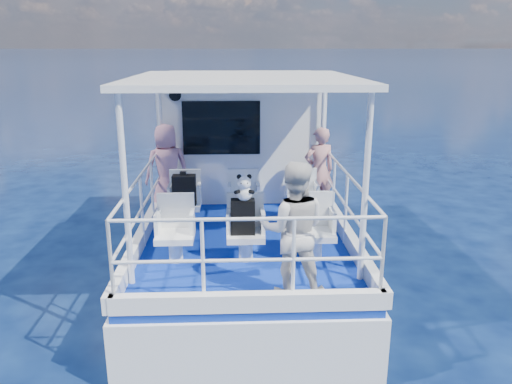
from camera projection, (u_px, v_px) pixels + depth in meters
ground at (245, 284)px, 7.79m from camera, size 2000.00×2000.00×0.00m
hull at (243, 258)px, 8.75m from camera, size 3.00×7.00×1.60m
deck at (243, 212)px, 8.51m from camera, size 2.90×6.90×0.10m
cabin at (242, 133)px, 9.43m from camera, size 2.85×2.00×2.20m
canopy at (243, 79)px, 6.72m from camera, size 3.00×3.20×0.08m
canopy_posts at (244, 163)px, 6.99m from camera, size 2.77×2.97×2.20m
railings at (245, 211)px, 6.84m from camera, size 2.84×3.59×1.00m
seat_port_fwd at (185, 215)px, 7.64m from camera, size 0.48×0.46×0.38m
seat_center_fwd at (244, 214)px, 7.67m from camera, size 0.48×0.46×0.38m
seat_stbd_fwd at (302, 213)px, 7.71m from camera, size 0.48×0.46×0.38m
seat_port_aft at (176, 247)px, 6.39m from camera, size 0.48×0.46×0.38m
seat_center_aft at (246, 246)px, 6.43m from camera, size 0.48×0.46×0.38m
seat_stbd_aft at (315, 245)px, 6.46m from camera, size 0.48×0.46×0.38m
passenger_port_fwd at (167, 168)px, 8.21m from camera, size 0.65×0.55×1.47m
passenger_stbd_fwd at (319, 170)px, 8.18m from camera, size 0.59×0.45×1.43m
passenger_stbd_aft at (293, 230)px, 5.40m from camera, size 0.79×0.65×1.52m
backpack_port at (184, 190)px, 7.45m from camera, size 0.34×0.19×0.45m
backpack_center at (243, 217)px, 6.28m from camera, size 0.30×0.17×0.45m
compact_camera at (183, 173)px, 7.39m from camera, size 0.09×0.06×0.06m
panda at (244, 187)px, 6.15m from camera, size 0.21×0.18×0.33m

